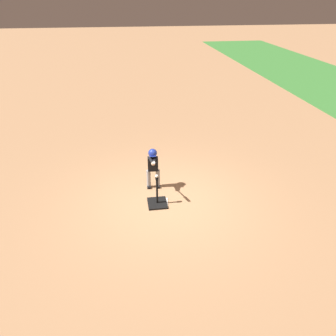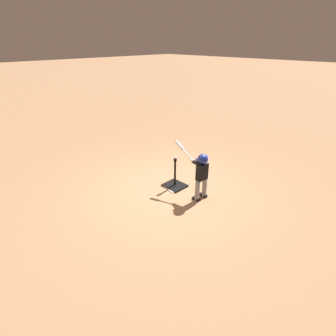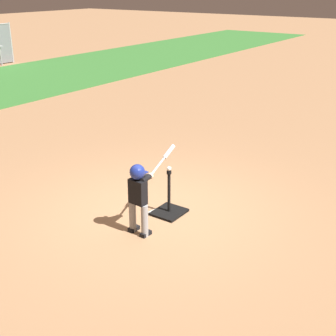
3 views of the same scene
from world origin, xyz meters
TOP-DOWN VIEW (x-y plane):
  - ground_plane at (0.00, 0.00)m, footprint 90.00×90.00m
  - home_plate at (0.03, -0.21)m, footprint 0.49×0.49m
  - batting_tee at (0.04, -0.24)m, footprint 0.51×0.46m
  - batter_child at (-0.72, -0.26)m, footprint 0.96×0.35m
  - baseball at (0.04, -0.24)m, footprint 0.07×0.07m

SIDE VIEW (x-z plane):
  - ground_plane at x=0.00m, z-range 0.00..0.00m
  - home_plate at x=0.03m, z-range 0.00..0.02m
  - batting_tee at x=0.04m, z-range -0.29..0.45m
  - batter_child at x=-0.72m, z-range 0.11..1.29m
  - baseball at x=0.04m, z-range 0.74..0.81m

